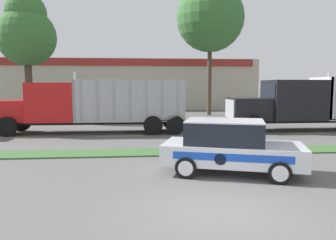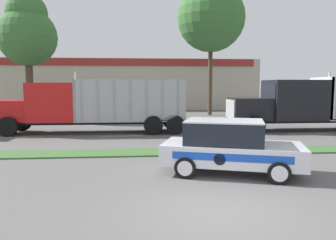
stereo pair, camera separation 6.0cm
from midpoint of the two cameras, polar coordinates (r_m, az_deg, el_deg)
name	(u,v)px [view 1 (the left image)]	position (r m, az deg, el deg)	size (l,w,h in m)	color
ground_plane	(218,210)	(7.69, 8.39, -15.29)	(600.00, 600.00, 0.00)	#5B5959
grass_verge	(181,152)	(13.75, 2.10, -5.54)	(120.00, 1.50, 0.06)	#3D6633
centre_line_3	(20,137)	(19.40, -24.45, -2.76)	(2.40, 0.14, 0.01)	yellow
centre_line_4	(121,136)	(18.34, -8.30, -2.76)	(2.40, 0.14, 0.01)	yellow
centre_line_5	(216,135)	(18.84, 8.35, -2.53)	(2.40, 0.14, 0.01)	yellow
centre_line_6	(307,133)	(20.77, 23.00, -2.15)	(2.40, 0.14, 0.01)	yellow
dump_truck_lead	(305,104)	(22.09, 22.73, 2.52)	(11.36, 2.85, 3.58)	black
dump_truck_trail	(76,107)	(19.91, -15.80, 2.22)	(10.83, 2.58, 3.54)	black
rally_car	(230,146)	(10.59, 10.54, -4.50)	(4.70, 3.12, 1.73)	silver
store_building_backdrop	(123,85)	(42.87, -7.91, 6.13)	(31.64, 12.10, 5.80)	#BCB29E
tree_behind_centre	(26,32)	(29.71, -23.48, 13.95)	(4.68, 4.68, 10.22)	#473828
tree_behind_right	(210,11)	(31.96, 7.32, 18.33)	(6.25, 6.25, 13.69)	#473828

